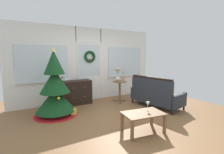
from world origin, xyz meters
The scene contains 11 objects.
ground_plane centered at (0.00, 0.00, 0.00)m, with size 6.76×6.76×0.00m, color brown.
back_wall_with_door centered at (0.00, 2.08, 1.28)m, with size 5.20×0.19×2.55m.
christmas_tree centered at (-1.38, 1.09, 0.66)m, with size 1.15×1.15×1.81m.
dresser_cabinet centered at (-0.56, 1.79, 0.39)m, with size 0.91×0.46×0.78m.
settee_sofa centered at (1.41, 0.27, 0.38)m, with size 0.94×1.70×0.96m.
side_table centered at (0.79, 1.29, 0.51)m, with size 0.50×0.48×0.72m.
table_lamp centered at (0.73, 1.33, 1.00)m, with size 0.28×0.28×0.44m.
flower_vase centered at (0.89, 1.23, 0.84)m, with size 0.11×0.10×0.35m.
coffee_table centered at (-0.01, -0.85, 0.35)m, with size 0.90×0.63×0.42m.
wine_glass centered at (0.16, -0.80, 0.56)m, with size 0.08×0.08×0.20m.
gift_box centered at (-0.98, 0.88, 0.08)m, with size 0.16×0.15×0.16m, color #D8C64C.
Camera 1 is at (-2.23, -3.36, 1.61)m, focal length 26.39 mm.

